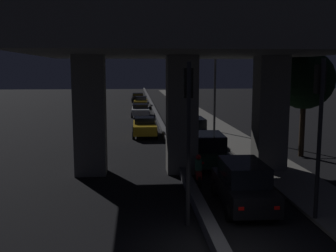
{
  "coord_description": "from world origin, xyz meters",
  "views": [
    {
      "loc": [
        -2.28,
        -9.83,
        5.11
      ],
      "look_at": [
        0.19,
        20.19,
        0.84
      ],
      "focal_mm": 42.0,
      "sensor_mm": 36.0,
      "label": 1
    }
  ],
  "objects_px": {
    "car_white_third": "(193,129)",
    "car_taxi_yellow_lead_oncoming": "(145,126)",
    "street_lamp": "(212,78)",
    "motorcycle_red_filtering_near": "(198,172)",
    "car_black_lead": "(243,184)",
    "car_dark_green_second": "(208,149)",
    "car_taxi_yellow_third_oncoming": "(141,102)",
    "traffic_light_right_of_median": "(319,112)",
    "car_white_second_oncoming": "(140,110)",
    "traffic_light_left_of_median": "(188,116)",
    "pedestrian_on_sidewalk": "(276,151)",
    "car_black_fourth_oncoming": "(138,97)"
  },
  "relations": [
    {
      "from": "traffic_light_right_of_median",
      "to": "car_black_lead",
      "type": "xyz_separation_m",
      "value": [
        -2.07,
        1.53,
        -2.85
      ]
    },
    {
      "from": "traffic_light_right_of_median",
      "to": "car_dark_green_second",
      "type": "distance_m",
      "value": 8.91
    },
    {
      "from": "car_dark_green_second",
      "to": "car_white_third",
      "type": "relative_size",
      "value": 1.05
    },
    {
      "from": "traffic_light_left_of_median",
      "to": "street_lamp",
      "type": "relative_size",
      "value": 0.71
    },
    {
      "from": "car_black_lead",
      "to": "car_taxi_yellow_lead_oncoming",
      "type": "relative_size",
      "value": 0.97
    },
    {
      "from": "car_black_lead",
      "to": "car_taxi_yellow_third_oncoming",
      "type": "relative_size",
      "value": 0.99
    },
    {
      "from": "street_lamp",
      "to": "car_taxi_yellow_third_oncoming",
      "type": "distance_m",
      "value": 23.52
    },
    {
      "from": "traffic_light_left_of_median",
      "to": "car_taxi_yellow_lead_oncoming",
      "type": "xyz_separation_m",
      "value": [
        -1.01,
        18.06,
        -2.9
      ]
    },
    {
      "from": "car_taxi_yellow_third_oncoming",
      "to": "motorcycle_red_filtering_near",
      "type": "distance_m",
      "value": 37.35
    },
    {
      "from": "traffic_light_right_of_median",
      "to": "motorcycle_red_filtering_near",
      "type": "distance_m",
      "value": 6.48
    },
    {
      "from": "car_white_third",
      "to": "car_taxi_yellow_lead_oncoming",
      "type": "height_order",
      "value": "car_white_third"
    },
    {
      "from": "car_white_second_oncoming",
      "to": "car_black_fourth_oncoming",
      "type": "relative_size",
      "value": 1.04
    },
    {
      "from": "car_taxi_yellow_lead_oncoming",
      "to": "motorcycle_red_filtering_near",
      "type": "height_order",
      "value": "car_taxi_yellow_lead_oncoming"
    },
    {
      "from": "street_lamp",
      "to": "pedestrian_on_sidewalk",
      "type": "bearing_deg",
      "value": -85.92
    },
    {
      "from": "street_lamp",
      "to": "car_taxi_yellow_third_oncoming",
      "type": "bearing_deg",
      "value": 103.62
    },
    {
      "from": "traffic_light_right_of_median",
      "to": "car_black_fourth_oncoming",
      "type": "distance_m",
      "value": 51.97
    },
    {
      "from": "street_lamp",
      "to": "traffic_light_left_of_median",
      "type": "bearing_deg",
      "value": -103.1
    },
    {
      "from": "traffic_light_right_of_median",
      "to": "car_dark_green_second",
      "type": "relative_size",
      "value": 1.21
    },
    {
      "from": "traffic_light_right_of_median",
      "to": "car_taxi_yellow_lead_oncoming",
      "type": "relative_size",
      "value": 1.26
    },
    {
      "from": "car_black_lead",
      "to": "motorcycle_red_filtering_near",
      "type": "bearing_deg",
      "value": 22.21
    },
    {
      "from": "car_white_second_oncoming",
      "to": "car_black_fourth_oncoming",
      "type": "height_order",
      "value": "car_black_fourth_oncoming"
    },
    {
      "from": "car_white_second_oncoming",
      "to": "car_taxi_yellow_lead_oncoming",
      "type": "bearing_deg",
      "value": 1.24
    },
    {
      "from": "car_taxi_yellow_lead_oncoming",
      "to": "car_black_fourth_oncoming",
      "type": "xyz_separation_m",
      "value": [
        -0.34,
        33.51,
        0.0
      ]
    },
    {
      "from": "car_dark_green_second",
      "to": "car_white_third",
      "type": "bearing_deg",
      "value": 0.91
    },
    {
      "from": "car_dark_green_second",
      "to": "car_white_second_oncoming",
      "type": "bearing_deg",
      "value": 10.53
    },
    {
      "from": "traffic_light_right_of_median",
      "to": "motorcycle_red_filtering_near",
      "type": "bearing_deg",
      "value": 125.19
    },
    {
      "from": "car_dark_green_second",
      "to": "car_white_second_oncoming",
      "type": "distance_m",
      "value": 23.69
    },
    {
      "from": "car_taxi_yellow_lead_oncoming",
      "to": "car_white_second_oncoming",
      "type": "height_order",
      "value": "car_taxi_yellow_lead_oncoming"
    },
    {
      "from": "street_lamp",
      "to": "pedestrian_on_sidewalk",
      "type": "xyz_separation_m",
      "value": [
        0.9,
        -12.68,
        -3.5
      ]
    },
    {
      "from": "car_taxi_yellow_third_oncoming",
      "to": "car_white_third",
      "type": "bearing_deg",
      "value": 9.99
    },
    {
      "from": "street_lamp",
      "to": "motorcycle_red_filtering_near",
      "type": "height_order",
      "value": "street_lamp"
    },
    {
      "from": "traffic_light_right_of_median",
      "to": "car_white_second_oncoming",
      "type": "height_order",
      "value": "traffic_light_right_of_median"
    },
    {
      "from": "car_taxi_yellow_lead_oncoming",
      "to": "car_taxi_yellow_third_oncoming",
      "type": "height_order",
      "value": "car_taxi_yellow_third_oncoming"
    },
    {
      "from": "car_white_second_oncoming",
      "to": "motorcycle_red_filtering_near",
      "type": "distance_m",
      "value": 27.08
    },
    {
      "from": "traffic_light_left_of_median",
      "to": "street_lamp",
      "type": "bearing_deg",
      "value": 76.9
    },
    {
      "from": "car_dark_green_second",
      "to": "car_white_third",
      "type": "distance_m",
      "value": 6.98
    },
    {
      "from": "car_black_lead",
      "to": "car_taxi_yellow_third_oncoming",
      "type": "height_order",
      "value": "car_black_lead"
    },
    {
      "from": "traffic_light_left_of_median",
      "to": "car_taxi_yellow_third_oncoming",
      "type": "bearing_deg",
      "value": 91.32
    },
    {
      "from": "car_white_third",
      "to": "car_black_lead",
      "type": "bearing_deg",
      "value": 179.01
    },
    {
      "from": "pedestrian_on_sidewalk",
      "to": "car_black_lead",
      "type": "bearing_deg",
      "value": -121.11
    },
    {
      "from": "motorcycle_red_filtering_near",
      "to": "car_black_fourth_oncoming",
      "type": "bearing_deg",
      "value": 7.07
    },
    {
      "from": "car_black_lead",
      "to": "car_dark_green_second",
      "type": "xyz_separation_m",
      "value": [
        -0.09,
        6.64,
        0.01
      ]
    },
    {
      "from": "car_white_second_oncoming",
      "to": "car_dark_green_second",
      "type": "bearing_deg",
      "value": 8.78
    },
    {
      "from": "street_lamp",
      "to": "pedestrian_on_sidewalk",
      "type": "relative_size",
      "value": 4.31
    },
    {
      "from": "traffic_light_right_of_median",
      "to": "street_lamp",
      "type": "height_order",
      "value": "street_lamp"
    },
    {
      "from": "car_taxi_yellow_lead_oncoming",
      "to": "car_white_third",
      "type": "bearing_deg",
      "value": 49.29
    },
    {
      "from": "traffic_light_left_of_median",
      "to": "car_white_second_oncoming",
      "type": "xyz_separation_m",
      "value": [
        -1.16,
        31.61,
        -2.92
      ]
    },
    {
      "from": "car_taxi_yellow_third_oncoming",
      "to": "car_black_fourth_oncoming",
      "type": "bearing_deg",
      "value": -174.89
    },
    {
      "from": "street_lamp",
      "to": "motorcycle_red_filtering_near",
      "type": "relative_size",
      "value": 4.22
    },
    {
      "from": "car_taxi_yellow_lead_oncoming",
      "to": "car_taxi_yellow_third_oncoming",
      "type": "xyz_separation_m",
      "value": [
        0.04,
        23.86,
        0.05
      ]
    }
  ]
}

